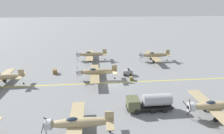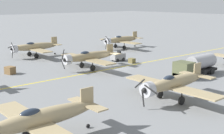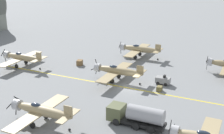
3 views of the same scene
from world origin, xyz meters
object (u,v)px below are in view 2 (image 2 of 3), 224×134
airplane_far_left (39,119)px  airplane_mid_right (34,47)px  airplane_mid_center (89,57)px  airplane_mid_left (173,83)px  tow_tractor (118,57)px  supply_crate_mid_lane (132,61)px  fuel_tanker (196,66)px  airplane_near_right (121,40)px  supply_crate_by_tanker (10,70)px

airplane_far_left → airplane_mid_right: (34.75, -17.36, 0.00)m
airplane_mid_right → airplane_mid_center: bearing=-176.5°
airplane_mid_left → tow_tractor: bearing=-36.4°
airplane_mid_right → supply_crate_mid_lane: bearing=-151.1°
fuel_tanker → tow_tractor: fuel_tanker is taller
airplane_mid_right → airplane_near_right: bearing=-100.1°
fuel_tanker → supply_crate_mid_lane: (12.76, 0.60, -1.07)m
airplane_far_left → airplane_mid_left: (-0.02, -16.13, 0.00)m
airplane_mid_left → fuel_tanker: size_ratio=1.50×
airplane_far_left → fuel_tanker: bearing=-83.3°
supply_crate_mid_lane → airplane_mid_left: bearing=147.7°
airplane_near_right → airplane_mid_right: bearing=76.7°
airplane_near_right → airplane_far_left: bearing=125.0°
fuel_tanker → airplane_near_right: bearing=-19.7°
airplane_mid_right → airplane_mid_center: airplane_mid_center is taller
airplane_mid_right → supply_crate_by_tanker: (-10.71, 9.52, -1.45)m
airplane_near_right → tow_tractor: (-10.73, 10.54, -1.22)m
supply_crate_by_tanker → supply_crate_mid_lane: supply_crate_by_tanker is taller
airplane_mid_right → airplane_far_left: bearing=151.3°
airplane_near_right → supply_crate_by_tanker: size_ratio=8.84×
fuel_tanker → tow_tractor: size_ratio=3.08×
fuel_tanker → tow_tractor: (16.02, 0.96, -0.72)m
airplane_near_right → tow_tractor: size_ratio=4.62×
supply_crate_by_tanker → tow_tractor: bearing=-98.4°
airplane_mid_center → supply_crate_by_tanker: bearing=78.4°
airplane_near_right → supply_crate_by_tanker: (-7.87, 29.83, -1.45)m
airplane_mid_left → supply_crate_by_tanker: (24.06, 8.30, -1.45)m
airplane_mid_left → tow_tractor: (21.21, -11.00, -1.22)m
airplane_near_right → airplane_mid_center: bearing=119.0°
tow_tractor → airplane_far_left: bearing=128.0°
airplane_near_right → fuel_tanker: airplane_near_right is taller
airplane_mid_center → fuel_tanker: airplane_mid_center is taller
airplane_near_right → fuel_tanker: size_ratio=1.50×
airplane_far_left → fuel_tanker: airplane_far_left is taller
airplane_mid_right → airplane_near_right: 20.51m
airplane_far_left → airplane_near_right: (31.91, -37.67, 0.00)m
airplane_mid_center → airplane_mid_right: bearing=18.1°
airplane_mid_center → supply_crate_mid_lane: bearing=-85.4°
airplane_near_right → supply_crate_by_tanker: 30.89m
airplane_far_left → airplane_mid_right: bearing=-30.2°
airplane_near_right → airplane_mid_left: bearing=140.7°
tow_tractor → supply_crate_by_tanker: (2.86, 19.30, -0.23)m
airplane_far_left → airplane_mid_left: 16.13m
airplane_mid_right → fuel_tanker: bearing=-162.2°
airplane_far_left → supply_crate_mid_lane: size_ratio=11.43×
airplane_mid_right → tow_tractor: size_ratio=4.62×
airplane_near_right → supply_crate_mid_lane: size_ratio=11.43×
airplane_mid_right → supply_crate_by_tanker: 14.40m
airplane_mid_left → airplane_mid_right: bearing=-11.0°
airplane_far_left → tow_tractor: 34.44m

